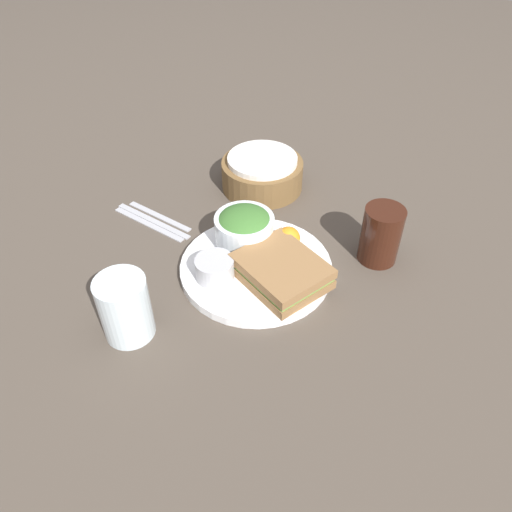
{
  "coord_description": "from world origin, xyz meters",
  "views": [
    {
      "loc": [
        0.34,
        -0.54,
        0.61
      ],
      "look_at": [
        0.0,
        0.0,
        0.04
      ],
      "focal_mm": 35.0,
      "sensor_mm": 36.0,
      "label": 1
    }
  ],
  "objects_px": {
    "sandwich": "(282,271)",
    "water_glass": "(125,308)",
    "dressing_cup": "(215,269)",
    "plate": "(256,268)",
    "drink_glass": "(381,235)",
    "bread_basket": "(262,173)",
    "knife": "(153,220)",
    "fork": "(147,225)",
    "spoon": "(159,216)",
    "salad_bowl": "(244,227)"
  },
  "relations": [
    {
      "from": "bread_basket",
      "to": "fork",
      "type": "relative_size",
      "value": 0.98
    },
    {
      "from": "salad_bowl",
      "to": "water_glass",
      "type": "distance_m",
      "value": 0.26
    },
    {
      "from": "knife",
      "to": "water_glass",
      "type": "xyz_separation_m",
      "value": [
        0.15,
        -0.23,
        0.05
      ]
    },
    {
      "from": "dressing_cup",
      "to": "water_glass",
      "type": "relative_size",
      "value": 0.61
    },
    {
      "from": "sandwich",
      "to": "dressing_cup",
      "type": "bearing_deg",
      "value": -151.48
    },
    {
      "from": "drink_glass",
      "to": "fork",
      "type": "relative_size",
      "value": 0.61
    },
    {
      "from": "sandwich",
      "to": "knife",
      "type": "relative_size",
      "value": 0.95
    },
    {
      "from": "plate",
      "to": "bread_basket",
      "type": "height_order",
      "value": "bread_basket"
    },
    {
      "from": "drink_glass",
      "to": "plate",
      "type": "bearing_deg",
      "value": -138.81
    },
    {
      "from": "plate",
      "to": "dressing_cup",
      "type": "relative_size",
      "value": 4.04
    },
    {
      "from": "water_glass",
      "to": "drink_glass",
      "type": "bearing_deg",
      "value": 54.44
    },
    {
      "from": "dressing_cup",
      "to": "fork",
      "type": "bearing_deg",
      "value": 164.35
    },
    {
      "from": "plate",
      "to": "drink_glass",
      "type": "bearing_deg",
      "value": 41.19
    },
    {
      "from": "sandwich",
      "to": "fork",
      "type": "xyz_separation_m",
      "value": [
        -0.31,
        0.0,
        -0.03
      ]
    },
    {
      "from": "spoon",
      "to": "knife",
      "type": "bearing_deg",
      "value": 90.0
    },
    {
      "from": "sandwich",
      "to": "spoon",
      "type": "distance_m",
      "value": 0.31
    },
    {
      "from": "sandwich",
      "to": "bread_basket",
      "type": "distance_m",
      "value": 0.3
    },
    {
      "from": "salad_bowl",
      "to": "water_glass",
      "type": "height_order",
      "value": "water_glass"
    },
    {
      "from": "fork",
      "to": "spoon",
      "type": "height_order",
      "value": "same"
    },
    {
      "from": "drink_glass",
      "to": "water_glass",
      "type": "xyz_separation_m",
      "value": [
        -0.26,
        -0.37,
        0.0
      ]
    },
    {
      "from": "salad_bowl",
      "to": "spoon",
      "type": "bearing_deg",
      "value": -177.62
    },
    {
      "from": "sandwich",
      "to": "bread_basket",
      "type": "height_order",
      "value": "bread_basket"
    },
    {
      "from": "plate",
      "to": "spoon",
      "type": "bearing_deg",
      "value": 172.86
    },
    {
      "from": "salad_bowl",
      "to": "fork",
      "type": "distance_m",
      "value": 0.21
    },
    {
      "from": "spoon",
      "to": "salad_bowl",
      "type": "bearing_deg",
      "value": -174.6
    },
    {
      "from": "plate",
      "to": "spoon",
      "type": "distance_m",
      "value": 0.25
    },
    {
      "from": "knife",
      "to": "spoon",
      "type": "bearing_deg",
      "value": -90.0
    },
    {
      "from": "sandwich",
      "to": "water_glass",
      "type": "bearing_deg",
      "value": -125.52
    },
    {
      "from": "plate",
      "to": "knife",
      "type": "relative_size",
      "value": 1.44
    },
    {
      "from": "bread_basket",
      "to": "knife",
      "type": "bearing_deg",
      "value": -118.86
    },
    {
      "from": "water_glass",
      "to": "salad_bowl",
      "type": "bearing_deg",
      "value": 80.05
    },
    {
      "from": "salad_bowl",
      "to": "knife",
      "type": "xyz_separation_m",
      "value": [
        -0.2,
        -0.03,
        -0.05
      ]
    },
    {
      "from": "salad_bowl",
      "to": "sandwich",
      "type": "bearing_deg",
      "value": -24.76
    },
    {
      "from": "dressing_cup",
      "to": "bread_basket",
      "type": "xyz_separation_m",
      "value": [
        -0.09,
        0.3,
        0.0
      ]
    },
    {
      "from": "bread_basket",
      "to": "knife",
      "type": "height_order",
      "value": "bread_basket"
    },
    {
      "from": "bread_basket",
      "to": "spoon",
      "type": "bearing_deg",
      "value": -120.78
    },
    {
      "from": "salad_bowl",
      "to": "spoon",
      "type": "height_order",
      "value": "salad_bowl"
    },
    {
      "from": "dressing_cup",
      "to": "drink_glass",
      "type": "bearing_deg",
      "value": 44.88
    },
    {
      "from": "plate",
      "to": "dressing_cup",
      "type": "bearing_deg",
      "value": -124.28
    },
    {
      "from": "fork",
      "to": "sandwich",
      "type": "bearing_deg",
      "value": -177.79
    },
    {
      "from": "dressing_cup",
      "to": "fork",
      "type": "height_order",
      "value": "dressing_cup"
    },
    {
      "from": "salad_bowl",
      "to": "spoon",
      "type": "xyz_separation_m",
      "value": [
        -0.2,
        -0.01,
        -0.05
      ]
    },
    {
      "from": "knife",
      "to": "spoon",
      "type": "height_order",
      "value": "same"
    },
    {
      "from": "sandwich",
      "to": "dressing_cup",
      "type": "relative_size",
      "value": 2.65
    },
    {
      "from": "bread_basket",
      "to": "water_glass",
      "type": "bearing_deg",
      "value": -85.71
    },
    {
      "from": "plate",
      "to": "sandwich",
      "type": "bearing_deg",
      "value": -9.26
    },
    {
      "from": "sandwich",
      "to": "bread_basket",
      "type": "relative_size",
      "value": 1.02
    },
    {
      "from": "bread_basket",
      "to": "water_glass",
      "type": "xyz_separation_m",
      "value": [
        0.03,
        -0.45,
        0.02
      ]
    },
    {
      "from": "salad_bowl",
      "to": "dressing_cup",
      "type": "distance_m",
      "value": 0.1
    },
    {
      "from": "fork",
      "to": "knife",
      "type": "xyz_separation_m",
      "value": [
        0.0,
        0.02,
        0.0
      ]
    }
  ]
}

